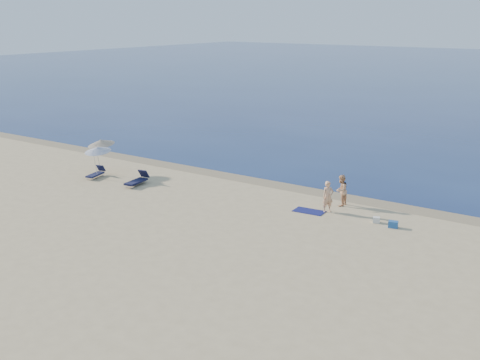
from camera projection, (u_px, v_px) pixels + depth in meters
The scene contains 10 objects.
wet_sand_strip at pixel (281, 185), 36.10m from camera, with size 240.00×1.60×0.00m, color #847254.
person_left at pixel (328, 197), 31.04m from camera, with size 0.60×0.39×1.65m, color tan.
person_right at pixel (341, 190), 32.08m from camera, with size 0.82×0.64×1.70m, color tan.
beach_towel at pixel (309, 211), 31.32m from camera, with size 1.61×0.90×0.03m, color #0F124C.
white_bag at pixel (376, 220), 29.61m from camera, with size 0.33×0.28×0.28m, color silver.
blue_cooler at pixel (393, 224), 28.92m from camera, with size 0.45×0.32×0.32m, color #1D529D.
umbrella_near at pixel (98, 149), 37.30m from camera, with size 1.84×1.86×2.14m.
umbrella_far at pixel (101, 142), 38.52m from camera, with size 2.07×2.09×2.34m.
lounger_left at pixel (96, 173), 37.85m from camera, with size 0.89×1.64×0.69m.
lounger_right at pixel (137, 180), 36.13m from camera, with size 0.85×1.90×0.81m.
Camera 1 is at (17.75, -10.54, 9.90)m, focal length 45.00 mm.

